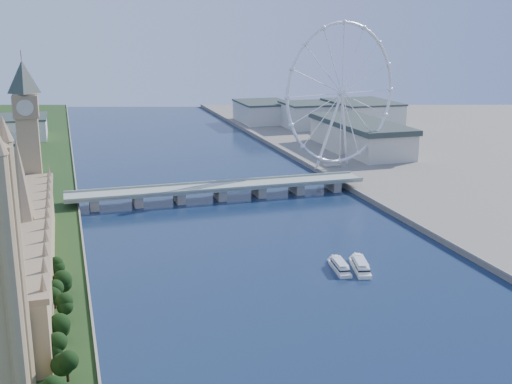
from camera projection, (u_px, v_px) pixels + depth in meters
name	position (u px, v px, depth m)	size (l,w,h in m)	color
tree_row	(61.00, 367.00, 221.43)	(7.73, 199.73, 20.27)	black
parliament_range	(26.00, 249.00, 311.27)	(24.00, 200.00, 70.00)	tan
big_ben	(27.00, 120.00, 399.19)	(20.02, 20.02, 110.00)	tan
westminster_bridge	(220.00, 190.00, 470.40)	(220.00, 22.00, 9.50)	gray
london_eye	(342.00, 94.00, 539.50)	(113.60, 39.12, 124.30)	silver
county_hall	(359.00, 153.00, 641.32)	(54.00, 144.00, 35.00)	beige
city_skyline	(199.00, 123.00, 719.70)	(505.00, 280.00, 32.00)	beige
tour_boat_near	(360.00, 270.00, 333.81)	(7.28, 28.56, 6.30)	white
tour_boat_far	(340.00, 270.00, 333.64)	(6.62, 26.09, 5.73)	silver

